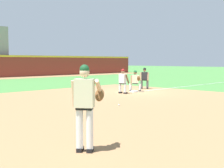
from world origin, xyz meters
The scene contains 9 objects.
ground_plane centered at (0.00, 0.00, 0.00)m, with size 160.00×160.00×0.00m, color #47843D.
infield_dirt_patch centered at (-5.18, -3.74, 0.00)m, with size 18.00×18.00×0.01m, color #9E754C.
foul_line_stripe centered at (8.47, 0.00, 0.01)m, with size 16.95×0.10×0.00m, color white.
first_base_bag centered at (0.00, 0.00, 0.04)m, with size 0.38×0.38×0.09m, color white.
baseball centered at (-4.88, -3.33, 0.04)m, with size 0.07×0.07×0.07m, color white.
pitcher centered at (-10.31, -7.48, 1.06)m, with size 0.85×0.57×1.86m.
first_baseman centered at (0.47, 0.27, 0.73)m, with size 0.79×1.06×1.34m.
baserunner centered at (-1.07, -0.05, 0.79)m, with size 0.45×0.60×1.46m.
umpire centered at (2.30, 1.00, 0.79)m, with size 0.64×0.68×1.46m.
Camera 1 is at (-14.56, -12.45, 1.94)m, focal length 50.00 mm.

